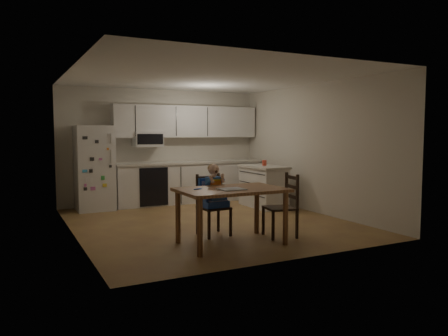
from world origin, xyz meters
TOP-DOWN VIEW (x-y plane):
  - room at (0.00, 0.48)m, footprint 4.52×5.01m
  - refrigerator at (-1.55, 2.15)m, footprint 0.72×0.70m
  - kitchen_run at (0.50, 2.24)m, footprint 3.37×0.62m
  - kitchen_island at (1.67, 0.92)m, footprint 0.62×1.18m
  - red_cup at (1.71, 0.95)m, footprint 0.09×0.09m
  - dining_table at (-0.34, -1.48)m, footprint 1.47×0.94m
  - napkin at (-0.39, -1.58)m, footprint 0.34×0.29m
  - toddler_spoon at (-0.81, -1.37)m, footprint 0.12×0.06m
  - chair_booster at (-0.34, -0.86)m, footprint 0.44×0.44m
  - chair_side at (0.60, -1.44)m, footprint 0.49×0.49m

SIDE VIEW (x-z plane):
  - kitchen_island at x=1.67m, z-range 0.00..0.87m
  - chair_side at x=0.60m, z-range 0.06..1.01m
  - chair_booster at x=-0.34m, z-range 0.11..1.20m
  - dining_table at x=-0.34m, z-range 0.29..1.07m
  - napkin at x=-0.39m, z-range 0.78..0.80m
  - toddler_spoon at x=-0.81m, z-range 0.78..0.80m
  - refrigerator at x=-1.55m, z-range 0.00..1.70m
  - kitchen_run at x=0.50m, z-range -0.20..1.95m
  - red_cup at x=1.71m, z-range 0.87..0.98m
  - room at x=0.00m, z-range -0.01..2.51m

